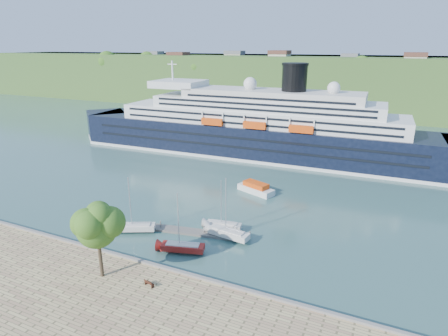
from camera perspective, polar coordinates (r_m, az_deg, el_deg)
The scene contains 12 objects.
ground at distance 54.75m, azimuth -13.53°, elevation -14.22°, with size 400.00×400.00×0.00m, color #305653.
far_hillside at distance 183.88m, azimuth 15.31°, elevation 12.39°, with size 400.00×50.00×24.00m, color #375B24.
quay_coping at distance 54.02m, azimuth -13.75°, elevation -13.29°, with size 220.00×0.50×0.30m, color slate.
cruise_ship at distance 101.50m, azimuth 3.92°, elevation 8.86°, with size 110.34×16.07×24.78m, color black, non-canonical shape.
park_bench at distance 48.41m, azimuth -11.30°, elevation -16.77°, with size 1.39×0.57×0.89m, color #442013, non-canonical shape.
promenade_tree at distance 49.14m, azimuth -18.65°, elevation -9.99°, with size 6.62×6.62×10.96m, color #2B5A17, non-canonical shape.
floating_pontoon at distance 61.48m, azimuth -4.75°, elevation -9.69°, with size 16.77×2.05×0.37m, color slate, non-canonical shape.
sailboat_white_near at distance 61.27m, azimuth -13.63°, elevation -5.75°, with size 7.02×1.95×9.07m, color silver, non-canonical shape.
sailboat_red at distance 54.25m, azimuth -6.44°, elevation -8.65°, with size 6.96×1.93×8.99m, color maroon, non-canonical shape.
sailboat_white_far at distance 57.51m, azimuth 0.72°, elevation -6.57°, with size 7.42×2.06×9.58m, color silver, non-canonical shape.
tender_launch at distance 77.00m, azimuth 4.88°, elevation -2.99°, with size 7.96×2.72×2.20m, color #E3470D, non-canonical shape.
sailboat_extra at distance 60.51m, azimuth -0.04°, elevation -5.96°, with size 6.37×1.77×8.22m, color silver, non-canonical shape.
Camera 1 is at (29.78, -35.65, 28.98)m, focal length 30.00 mm.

